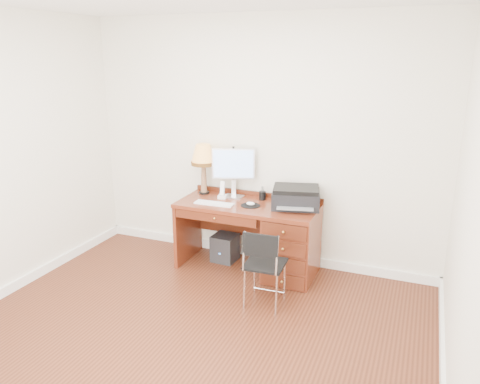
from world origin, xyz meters
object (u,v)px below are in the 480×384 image
at_px(desk, 276,237).
at_px(phone, 222,193).
at_px(printer, 296,197).
at_px(equipment_box, 225,248).
at_px(monitor, 234,167).
at_px(leg_lamp, 203,158).
at_px(chair, 263,261).

distance_m(desk, phone, 0.76).
bearing_deg(printer, equipment_box, 165.52).
xyz_separation_m(monitor, printer, (0.73, -0.10, -0.24)).
height_order(leg_lamp, equipment_box, leg_lamp).
height_order(chair, equipment_box, chair).
xyz_separation_m(phone, chair, (0.75, -0.78, -0.34)).
bearing_deg(equipment_box, phone, -116.86).
height_order(monitor, printer, monitor).
relative_size(desk, monitor, 2.75).
xyz_separation_m(desk, phone, (-0.65, 0.07, 0.39)).
height_order(printer, phone, printer).
distance_m(desk, printer, 0.48).
relative_size(desk, chair, 1.96).
relative_size(monitor, leg_lamp, 0.96).
distance_m(desk, equipment_box, 0.70).
bearing_deg(desk, printer, 26.85).
relative_size(printer, phone, 2.89).
relative_size(printer, leg_lamp, 0.99).
height_order(leg_lamp, phone, leg_lamp).
bearing_deg(desk, phone, 173.62).
bearing_deg(phone, chair, -54.57).
distance_m(phone, equipment_box, 0.65).
xyz_separation_m(printer, equipment_box, (-0.81, 0.01, -0.70)).
xyz_separation_m(desk, leg_lamp, (-0.92, 0.17, 0.75)).
bearing_deg(leg_lamp, desk, -10.27).
xyz_separation_m(desk, chair, (0.10, -0.70, 0.05)).
relative_size(printer, equipment_box, 1.83).
distance_m(leg_lamp, chair, 1.52).
bearing_deg(equipment_box, chair, -44.04).
xyz_separation_m(monitor, equipment_box, (-0.08, -0.09, -0.94)).
bearing_deg(equipment_box, desk, -5.30).
distance_m(monitor, printer, 0.78).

